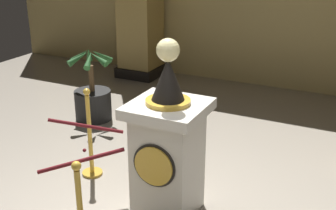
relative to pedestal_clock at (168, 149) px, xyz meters
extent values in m
cube|color=beige|center=(0.00, 0.00, -0.18)|extent=(0.56, 0.56, 1.09)
cube|color=beige|center=(0.00, 0.00, 0.42)|extent=(0.70, 0.70, 0.10)
cylinder|color=gold|center=(0.00, -0.29, -0.05)|extent=(0.39, 0.03, 0.39)
cylinder|color=black|center=(0.00, -0.28, -0.05)|extent=(0.43, 0.01, 0.43)
cylinder|color=gold|center=(0.00, 0.00, 0.49)|extent=(0.42, 0.42, 0.04)
cone|color=black|center=(0.00, 0.00, 0.71)|extent=(0.31, 0.31, 0.40)
cylinder|color=gold|center=(0.00, 0.00, 0.89)|extent=(0.03, 0.03, 0.05)
sphere|color=beige|center=(0.00, 0.00, 0.97)|extent=(0.21, 0.21, 0.21)
cylinder|color=gold|center=(-1.15, 0.29, -0.70)|extent=(0.24, 0.24, 0.03)
cylinder|color=gold|center=(-1.15, 0.29, -0.22)|extent=(0.05, 0.05, 1.00)
sphere|color=gold|center=(-1.15, 0.29, 0.32)|extent=(0.08, 0.08, 0.08)
sphere|color=gold|center=(-0.31, -0.99, 0.23)|extent=(0.08, 0.08, 0.08)
cylinder|color=#591419|center=(-0.94, -0.03, 0.07)|extent=(0.66, 0.45, 0.22)
cylinder|color=#591419|center=(-0.52, -0.67, 0.07)|extent=(0.66, 0.45, 0.22)
sphere|color=#591419|center=(-0.73, -0.35, -0.02)|extent=(0.04, 0.04, 0.04)
cube|color=black|center=(-2.62, 4.04, -0.62)|extent=(0.81, 0.81, 0.20)
cylinder|color=black|center=(-2.13, 1.69, -0.49)|extent=(0.56, 0.56, 0.46)
cylinder|color=brown|center=(-2.13, 1.69, -0.06)|extent=(0.08, 0.08, 0.40)
cone|color=#265928|center=(-1.96, 1.67, 0.27)|extent=(0.37, 0.17, 0.22)
cone|color=#265928|center=(-2.02, 1.82, 0.27)|extent=(0.28, 0.31, 0.31)
cone|color=#265928|center=(-2.24, 1.82, 0.27)|extent=(0.27, 0.29, 0.33)
cone|color=#265928|center=(-2.30, 1.69, 0.27)|extent=(0.34, 0.11, 0.28)
cone|color=#265928|center=(-2.24, 1.56, 0.27)|extent=(0.27, 0.34, 0.26)
cone|color=#265928|center=(-2.04, 1.55, 0.27)|extent=(0.24, 0.34, 0.29)
camera|label=1|loc=(1.66, -3.33, 1.88)|focal=45.92mm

